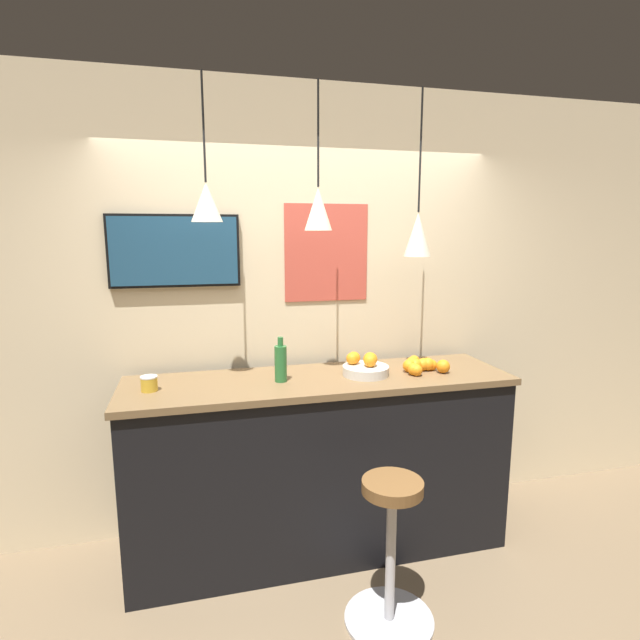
{
  "coord_description": "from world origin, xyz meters",
  "views": [
    {
      "loc": [
        -0.71,
        -2.23,
        1.97
      ],
      "look_at": [
        0.0,
        0.56,
        1.46
      ],
      "focal_mm": 28.0,
      "sensor_mm": 36.0,
      "label": 1
    }
  ],
  "objects_px": {
    "mounted_tv": "(175,251)",
    "fruit_bowl": "(365,367)",
    "juice_bottle": "(281,363)",
    "bar_stool": "(391,545)",
    "spread_jar": "(149,384)"
  },
  "relations": [
    {
      "from": "fruit_bowl",
      "to": "mounted_tv",
      "type": "height_order",
      "value": "mounted_tv"
    },
    {
      "from": "bar_stool",
      "to": "spread_jar",
      "type": "bearing_deg",
      "value": 149.8
    },
    {
      "from": "bar_stool",
      "to": "juice_bottle",
      "type": "xyz_separation_m",
      "value": [
        -0.43,
        0.67,
        0.79
      ]
    },
    {
      "from": "juice_bottle",
      "to": "mounted_tv",
      "type": "xyz_separation_m",
      "value": [
        -0.57,
        0.4,
        0.63
      ]
    },
    {
      "from": "fruit_bowl",
      "to": "juice_bottle",
      "type": "relative_size",
      "value": 1.07
    },
    {
      "from": "mounted_tv",
      "to": "bar_stool",
      "type": "bearing_deg",
      "value": -46.89
    },
    {
      "from": "juice_bottle",
      "to": "mounted_tv",
      "type": "bearing_deg",
      "value": 145.33
    },
    {
      "from": "bar_stool",
      "to": "mounted_tv",
      "type": "bearing_deg",
      "value": 133.11
    },
    {
      "from": "bar_stool",
      "to": "fruit_bowl",
      "type": "relative_size",
      "value": 2.75
    },
    {
      "from": "fruit_bowl",
      "to": "mounted_tv",
      "type": "xyz_separation_m",
      "value": [
        -1.09,
        0.39,
        0.7
      ]
    },
    {
      "from": "fruit_bowl",
      "to": "mounted_tv",
      "type": "distance_m",
      "value": 1.35
    },
    {
      "from": "mounted_tv",
      "to": "fruit_bowl",
      "type": "bearing_deg",
      "value": -19.69
    },
    {
      "from": "bar_stool",
      "to": "fruit_bowl",
      "type": "distance_m",
      "value": 1.0
    },
    {
      "from": "spread_jar",
      "to": "mounted_tv",
      "type": "xyz_separation_m",
      "value": [
        0.16,
        0.4,
        0.7
      ]
    },
    {
      "from": "juice_bottle",
      "to": "mounted_tv",
      "type": "height_order",
      "value": "mounted_tv"
    }
  ]
}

